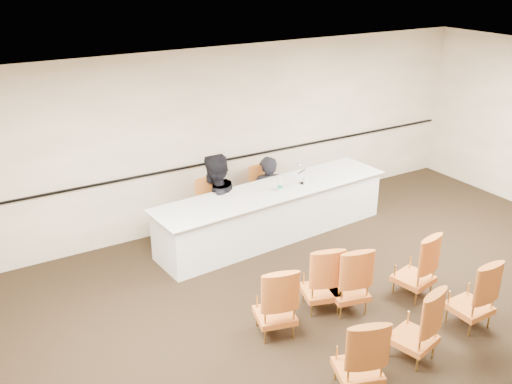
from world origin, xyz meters
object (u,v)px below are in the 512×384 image
Objects in this scene: panelist_main_chair at (267,194)px; panelist_second_chair at (215,208)px; coffee_cup at (306,181)px; aud_chair_front_mid at (349,278)px; aud_chair_front_right at (415,264)px; aud_chair_back_right at (472,292)px; aud_chair_back_left at (359,353)px; panel_table at (274,213)px; microphone at (304,175)px; aud_chair_extra at (321,277)px; water_bottle at (280,183)px; aud_chair_back_mid at (415,323)px; aud_chair_front_left at (275,300)px; panelist_main at (267,201)px; panelist_second at (215,210)px; drinking_glass at (281,186)px.

panelist_second_chair is (-1.06, -0.08, 0.00)m from panelist_main_chair.
aud_chair_front_mid is at bearing -111.55° from coffee_cup.
aud_chair_front_mid and aud_chair_front_right have the same top height.
aud_chair_back_left is at bearing -175.28° from aud_chair_back_right.
panel_table is 0.74m from coffee_cup.
aud_chair_extra is at bearing -112.59° from microphone.
aud_chair_back_mid is at bearing -95.99° from water_bottle.
aud_chair_front_left and aud_chair_front_right have the same top height.
aud_chair_extra is at bearing 81.44° from panelist_main.
aud_chair_front_mid is at bearing -17.94° from aud_chair_extra.
microphone is (0.55, -0.04, 0.57)m from panel_table.
aud_chair_front_mid is at bearing 76.83° from aud_chair_back_mid.
panelist_main reaches higher than microphone.
panelist_main is 0.86× the size of panelist_second.
water_bottle is (-0.19, -0.71, 0.48)m from panelist_main_chair.
aud_chair_front_left reaches higher than panel_table.
drinking_glass is at bearing 92.96° from aud_chair_front_mid.
panelist_main_chair is 2.98m from aud_chair_front_mid.
panelist_second is 4.10m from aud_chair_back_left.
aud_chair_front_right and aud_chair_back_mid have the same top height.
panelist_main_chair is at bearing -0.00° from panelist_main.
drinking_glass is 2.54m from aud_chair_front_right.
panelist_second_chair is 1.00× the size of aud_chair_front_mid.
water_bottle is 2.07× the size of coffee_cup.
aud_chair_front_mid is 1.00× the size of aud_chair_back_right.
aud_chair_back_mid reaches higher than panel_table.
aud_chair_front_left is at bearing 152.36° from aud_chair_back_right.
aud_chair_front_left is 1.00× the size of aud_chair_back_left.
panelist_second is 2.02× the size of aud_chair_front_right.
microphone is 3.35m from aud_chair_back_right.
microphone is 0.33× the size of aud_chair_back_mid.
water_bottle is at bearing -40.13° from panelist_second_chair.
panel_table is at bearing 90.69° from aud_chair_back_left.
aud_chair_front_right is 1.34m from aud_chair_extra.
panelist_second_chair is 1.57m from microphone.
aud_chair_front_left is (-1.65, -2.86, 0.00)m from panelist_main_chair.
panelist_second is at bearing 180.00° from panelist_main_chair.
panelist_second is 4.20m from aud_chair_back_right.
panelist_second_chair is at bearing 163.39° from microphone.
drinking_glass is 2.33m from aud_chair_front_mid.
panelist_main is 0.98m from microphone.
coffee_cup is at bearing 81.70° from aud_chair_front_right.
coffee_cup is 3.30m from aud_chair_back_right.
panelist_main is 2.86m from aud_chair_extra.
panelist_main_chair is 3.14m from aud_chair_front_right.
panelist_main reaches higher than aud_chair_back_right.
aud_chair_back_right is at bearing -86.17° from coffee_cup.
coffee_cup is (0.31, -0.71, 0.42)m from panelist_main_chair.
panelist_second_chair is 2.89m from aud_chair_front_mid.
panelist_main_chair is 3.07× the size of microphone.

